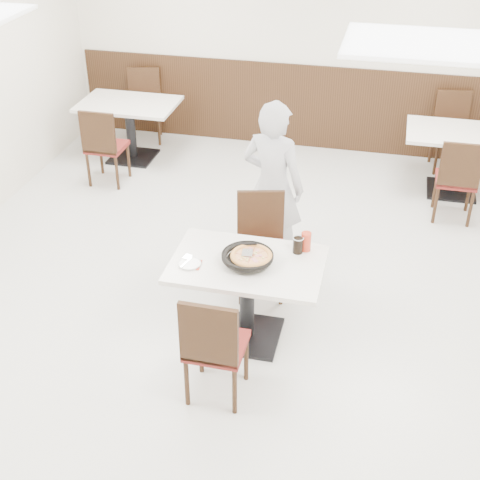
% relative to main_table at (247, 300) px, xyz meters
% --- Properties ---
extents(floor, '(7.00, 7.00, 0.00)m').
position_rel_main_table_xyz_m(floor, '(-0.21, 0.56, -0.38)').
color(floor, '#B0B0AB').
rests_on(floor, ground).
extents(wall_back, '(6.00, 0.04, 2.80)m').
position_rel_main_table_xyz_m(wall_back, '(-0.21, 4.06, 1.02)').
color(wall_back, beige).
rests_on(wall_back, floor).
extents(wainscot_back, '(5.90, 0.03, 1.10)m').
position_rel_main_table_xyz_m(wainscot_back, '(-0.21, 4.04, 0.18)').
color(wainscot_back, black).
rests_on(wainscot_back, floor).
extents(fluo_panel_b, '(1.20, 0.60, 0.02)m').
position_rel_main_table_xyz_m(fluo_panel_b, '(1.29, -0.94, 2.40)').
color(fluo_panel_b, white).
rests_on(fluo_panel_b, ceiling).
extents(main_table, '(1.25, 0.87, 0.75)m').
position_rel_main_table_xyz_m(main_table, '(0.00, 0.00, 0.00)').
color(main_table, white).
rests_on(main_table, floor).
extents(chair_near, '(0.42, 0.42, 0.95)m').
position_rel_main_table_xyz_m(chair_near, '(-0.08, -0.68, 0.10)').
color(chair_near, black).
rests_on(chair_near, floor).
extents(chair_far, '(0.51, 0.51, 0.95)m').
position_rel_main_table_xyz_m(chair_far, '(-0.02, 0.64, 0.10)').
color(chair_far, black).
rests_on(chair_far, floor).
extents(trivet, '(0.12, 0.12, 0.04)m').
position_rel_main_table_xyz_m(trivet, '(0.01, -0.01, 0.39)').
color(trivet, black).
rests_on(trivet, main_table).
extents(pizza_pan, '(0.34, 0.34, 0.01)m').
position_rel_main_table_xyz_m(pizza_pan, '(0.00, -0.02, 0.42)').
color(pizza_pan, black).
rests_on(pizza_pan, trivet).
extents(pizza, '(0.30, 0.30, 0.02)m').
position_rel_main_table_xyz_m(pizza, '(0.04, -0.02, 0.44)').
color(pizza, '#DA9951').
rests_on(pizza, pizza_pan).
extents(pizza_server, '(0.09, 0.11, 0.00)m').
position_rel_main_table_xyz_m(pizza_server, '(-0.00, -0.00, 0.47)').
color(pizza_server, white).
rests_on(pizza_server, pizza).
extents(napkin, '(0.15, 0.15, 0.00)m').
position_rel_main_table_xyz_m(napkin, '(-0.43, -0.13, 0.38)').
color(napkin, silver).
rests_on(napkin, main_table).
extents(side_plate, '(0.19, 0.19, 0.01)m').
position_rel_main_table_xyz_m(side_plate, '(-0.43, -0.14, 0.38)').
color(side_plate, white).
rests_on(side_plate, napkin).
extents(fork, '(0.06, 0.16, 0.00)m').
position_rel_main_table_xyz_m(fork, '(-0.46, -0.13, 0.39)').
color(fork, white).
rests_on(fork, side_plate).
extents(cola_glass, '(0.09, 0.09, 0.13)m').
position_rel_main_table_xyz_m(cola_glass, '(0.36, 0.23, 0.44)').
color(cola_glass, black).
rests_on(cola_glass, main_table).
extents(red_cup, '(0.09, 0.09, 0.16)m').
position_rel_main_table_xyz_m(red_cup, '(0.42, 0.28, 0.45)').
color(red_cup, '#B1311B').
rests_on(red_cup, main_table).
extents(diner_person, '(0.68, 0.53, 1.66)m').
position_rel_main_table_xyz_m(diner_person, '(-0.02, 1.17, 0.46)').
color(diner_person, silver).
rests_on(diner_person, floor).
extents(bg_table_left, '(1.30, 0.96, 0.75)m').
position_rel_main_table_xyz_m(bg_table_left, '(-2.22, 3.15, 0.00)').
color(bg_table_left, white).
rests_on(bg_table_left, floor).
extents(bg_chair_left_near, '(0.42, 0.42, 0.95)m').
position_rel_main_table_xyz_m(bg_chair_left_near, '(-2.25, 2.45, 0.10)').
color(bg_chair_left_near, black).
rests_on(bg_chair_left_near, floor).
extents(bg_chair_left_far, '(0.53, 0.53, 0.95)m').
position_rel_main_table_xyz_m(bg_chair_left_far, '(-2.24, 3.73, 0.10)').
color(bg_chair_left_far, black).
rests_on(bg_chair_left_far, floor).
extents(bg_table_right, '(1.27, 0.90, 0.75)m').
position_rel_main_table_xyz_m(bg_table_right, '(1.76, 3.12, 0.00)').
color(bg_table_right, white).
rests_on(bg_table_right, floor).
extents(bg_chair_right_near, '(0.42, 0.42, 0.95)m').
position_rel_main_table_xyz_m(bg_chair_right_near, '(1.73, 2.50, 0.10)').
color(bg_chair_right_near, black).
rests_on(bg_chair_right_near, floor).
extents(bg_chair_right_far, '(0.48, 0.48, 0.95)m').
position_rel_main_table_xyz_m(bg_chair_right_far, '(1.72, 3.75, 0.10)').
color(bg_chair_right_far, black).
rests_on(bg_chair_right_far, floor).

